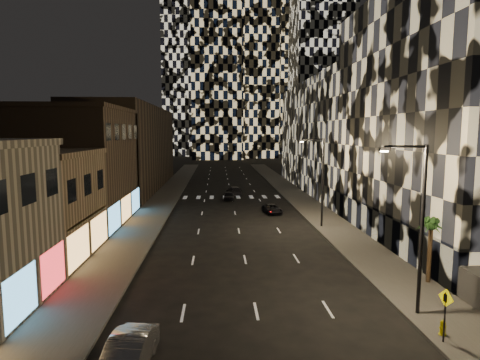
{
  "coord_description": "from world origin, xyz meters",
  "views": [
    {
      "loc": [
        -2.06,
        -9.93,
        9.78
      ],
      "look_at": [
        -0.3,
        21.6,
        6.0
      ],
      "focal_mm": 30.0,
      "sensor_mm": 36.0,
      "label": 1
    }
  ],
  "objects": [
    {
      "name": "car_silver_parked",
      "position": [
        -5.8,
        5.63,
        0.74
      ],
      "size": [
        2.03,
        4.62,
        1.48
      ],
      "primitive_type": "imported",
      "rotation": [
        0.0,
        0.0,
        -0.11
      ],
      "color": "#A2A2A7",
      "rests_on": "ground"
    },
    {
      "name": "tower_right_mid",
      "position": [
        35.0,
        135.0,
        50.0
      ],
      "size": [
        20.0,
        20.0,
        100.0
      ],
      "primitive_type": "cube",
      "color": "black",
      "rests_on": "ground"
    },
    {
      "name": "palm_tree",
      "position": [
        11.5,
        14.32,
        3.65
      ],
      "size": [
        2.16,
        2.14,
        4.24
      ],
      "color": "#47331E",
      "rests_on": "sidewalk_right"
    },
    {
      "name": "retail_filler_left",
      "position": [
        -17.0,
        60.0,
        7.0
      ],
      "size": [
        10.0,
        40.0,
        14.0
      ],
      "primitive_type": "cube",
      "color": "#453627",
      "rests_on": "ground"
    },
    {
      "name": "car_dark_rightlane",
      "position": [
        4.48,
        37.48,
        0.54
      ],
      "size": [
        2.31,
        4.1,
        1.08
      ],
      "primitive_type": "imported",
      "rotation": [
        0.0,
        0.0,
        0.14
      ],
      "color": "black",
      "rests_on": "ground"
    },
    {
      "name": "tower_center_low",
      "position": [
        -2.0,
        140.0,
        47.5
      ],
      "size": [
        18.0,
        18.0,
        95.0
      ],
      "primitive_type": "cube",
      "color": "black",
      "rests_on": "ground"
    },
    {
      "name": "retail_brown",
      "position": [
        -17.0,
        33.5,
        6.0
      ],
      "size": [
        10.0,
        15.0,
        12.0
      ],
      "primitive_type": "cube",
      "color": "#453627",
      "rests_on": "ground"
    },
    {
      "name": "car_dark_midlane",
      "position": [
        -0.5,
        47.2,
        0.62
      ],
      "size": [
        1.72,
        3.73,
        1.24
      ],
      "primitive_type": "imported",
      "rotation": [
        0.0,
        0.0,
        -0.07
      ],
      "color": "black",
      "rests_on": "ground"
    },
    {
      "name": "curb_left",
      "position": [
        -7.9,
        50.0,
        0.07
      ],
      "size": [
        0.2,
        120.0,
        0.15
      ],
      "primitive_type": "cube",
      "color": "#4C4C47",
      "rests_on": "ground"
    },
    {
      "name": "streetlight_far",
      "position": [
        8.35,
        30.0,
        5.35
      ],
      "size": [
        2.55,
        0.25,
        9.0
      ],
      "color": "black",
      "rests_on": "sidewalk_right"
    },
    {
      "name": "ped_sign",
      "position": [
        8.3,
        7.01,
        1.86
      ],
      "size": [
        0.26,
        0.83,
        2.54
      ],
      "rotation": [
        0.0,
        0.0,
        0.26
      ],
      "color": "black",
      "rests_on": "sidewalk_right"
    },
    {
      "name": "retail_tan",
      "position": [
        -17.0,
        21.0,
        4.0
      ],
      "size": [
        10.0,
        10.0,
        8.0
      ],
      "primitive_type": "cube",
      "color": "#8C7154",
      "rests_on": "ground"
    },
    {
      "name": "midrise_base",
      "position": [
        12.3,
        24.5,
        1.5
      ],
      "size": [
        0.6,
        25.0,
        3.0
      ],
      "primitive_type": "cube",
      "color": "#383838",
      "rests_on": "ground"
    },
    {
      "name": "midrise_right",
      "position": [
        20.0,
        24.5,
        11.0
      ],
      "size": [
        16.0,
        25.0,
        22.0
      ],
      "primitive_type": "cube",
      "color": "#232326",
      "rests_on": "ground"
    },
    {
      "name": "car_dark_oncoming",
      "position": [
        0.5,
        51.91,
        0.68
      ],
      "size": [
        2.5,
        4.87,
        1.35
      ],
      "primitive_type": "imported",
      "rotation": [
        0.0,
        0.0,
        3.28
      ],
      "color": "black",
      "rests_on": "ground"
    },
    {
      "name": "sidewalk_left",
      "position": [
        -10.0,
        50.0,
        0.07
      ],
      "size": [
        4.0,
        120.0,
        0.15
      ],
      "primitive_type": "cube",
      "color": "#47443F",
      "rests_on": "ground"
    },
    {
      "name": "streetlight_near",
      "position": [
        8.35,
        10.0,
        5.35
      ],
      "size": [
        2.55,
        0.25,
        9.0
      ],
      "color": "black",
      "rests_on": "sidewalk_right"
    },
    {
      "name": "curb_right",
      "position": [
        7.9,
        50.0,
        0.07
      ],
      "size": [
        0.2,
        120.0,
        0.15
      ],
      "primitive_type": "cube",
      "color": "#4C4C47",
      "rests_on": "ground"
    },
    {
      "name": "midrise_filler_right",
      "position": [
        20.0,
        57.0,
        9.0
      ],
      "size": [
        16.0,
        40.0,
        18.0
      ],
      "primitive_type": "cube",
      "color": "#232326",
      "rests_on": "ground"
    },
    {
      "name": "fire_hydrant",
      "position": [
        8.62,
        7.63,
        0.5
      ],
      "size": [
        0.36,
        0.35,
        0.73
      ],
      "rotation": [
        0.0,
        0.0,
        0.36
      ],
      "color": "#D2CA0B",
      "rests_on": "sidewalk_right"
    },
    {
      "name": "sidewalk_right",
      "position": [
        10.0,
        50.0,
        0.07
      ],
      "size": [
        4.0,
        120.0,
        0.15
      ],
      "primitive_type": "cube",
      "color": "#47443F",
      "rests_on": "ground"
    },
    {
      "name": "tower_left_back",
      "position": [
        -12.0,
        165.0,
        60.0
      ],
      "size": [
        24.0,
        24.0,
        120.0
      ],
      "primitive_type": "cube",
      "color": "black",
      "rests_on": "ground"
    }
  ]
}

